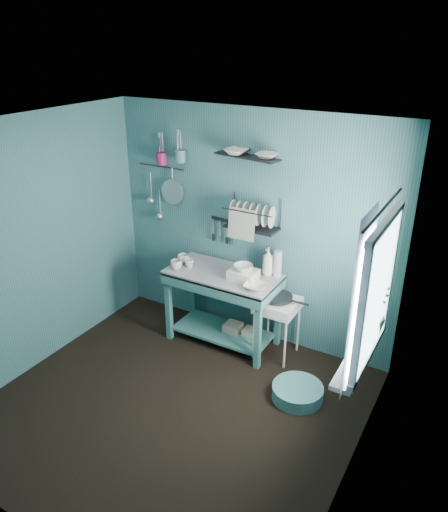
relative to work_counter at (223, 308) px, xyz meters
The scene contains 36 objects.
floor 1.24m from the work_counter, 83.03° to the right, with size 3.20×3.20×0.00m, color black.
ceiling 2.39m from the work_counter, 83.03° to the right, with size 3.20×3.20×0.00m, color silver.
wall_back 0.91m from the work_counter, 67.39° to the left, with size 3.20×3.20×0.00m, color #34646B.
wall_front 2.79m from the work_counter, 86.95° to the right, with size 3.20×3.20×0.00m, color #34646B.
wall_left 2.04m from the work_counter, 141.50° to the right, with size 3.00×3.00×0.00m, color #34646B.
wall_right 2.25m from the work_counter, 33.66° to the right, with size 3.00×3.00×0.00m, color #34646B.
work_counter is the anchor object (origin of this frame).
mug_left 0.69m from the work_counter, 161.57° to the right, with size 0.12×0.12×0.10m, color silver.
mug_mid 0.60m from the work_counter, behind, with size 0.10×0.10×0.09m, color silver.
mug_right 0.69m from the work_counter, behind, with size 0.12×0.12×0.10m, color silver.
wash_tub 0.53m from the work_counter, ahead, with size 0.28×0.22×0.10m, color silver.
tub_bowl 0.61m from the work_counter, ahead, with size 0.20×0.20×0.06m, color silver.
soap_bottle 0.74m from the work_counter, 25.46° to the left, with size 0.12×0.12×0.30m, color silver.
water_bottle 0.80m from the work_counter, 22.93° to the left, with size 0.09×0.09×0.28m, color #A9B8BC.
counter_bowl 0.65m from the work_counter, 18.43° to the right, with size 0.22×0.22×0.05m, color silver.
hotplate_stand 0.62m from the work_counter, ahead, with size 0.41×0.41×0.65m, color silver.
frying_pan 0.67m from the work_counter, ahead, with size 0.30×0.30×0.04m, color black.
knife_strip 0.95m from the work_counter, 118.44° to the left, with size 0.32×0.02×0.03m, color black.
dish_rack 1.09m from the work_counter, 43.78° to the left, with size 0.55×0.24×0.32m, color black.
upper_shelf 1.64m from the work_counter, 61.39° to the left, with size 0.70×0.18×0.01m, color black.
shelf_bowl_left 1.65m from the work_counter, 86.22° to the left, with size 0.23×0.23×0.06m, color silver.
shelf_bowl_right 1.73m from the work_counter, 34.80° to the left, with size 0.20×0.20×0.05m, color silver.
utensil_cup_magenta 1.75m from the work_counter, 164.19° to the left, with size 0.11×0.11×0.13m, color #A11D5B.
utensil_cup_teal 1.69m from the work_counter, 158.75° to the left, with size 0.11×0.11×0.13m, color teal.
colander 1.40m from the work_counter, 160.40° to the left, with size 0.28×0.28×0.03m, color #AEB1B7.
ladle_outer 1.62m from the work_counter, 164.99° to the left, with size 0.01×0.01×0.30m, color #AEB1B7.
ladle_inner 1.42m from the work_counter, 163.38° to the left, with size 0.01×0.01×0.30m, color #AEB1B7.
hook_rail 1.70m from the work_counter, 162.21° to the left, with size 0.01×0.01×0.60m, color black.
window_glass 2.11m from the work_counter, 22.35° to the right, with size 1.10×1.10×0.00m, color white.
windowsill 1.83m from the work_counter, 23.38° to the right, with size 0.16×0.95×0.04m, color silver.
curtain 2.20m from the work_counter, 31.29° to the right, with size 1.35×1.35×0.00m, color white.
curtain_rod 2.45m from the work_counter, 22.88° to the right, with size 0.02×0.02×1.05m, color black.
potted_plant 1.80m from the work_counter, 14.71° to the right, with size 0.28×0.28×0.50m, color #2B6D30.
storage_tin_large 0.33m from the work_counter, 26.57° to the left, with size 0.18×0.18×0.22m, color tan.
storage_tin_small 0.45m from the work_counter, 14.93° to the left, with size 0.15×0.15×0.20m, color tan.
floor_basin 1.24m from the work_counter, 23.86° to the right, with size 0.48×0.48×0.13m, color teal.
Camera 1 is at (2.20, -2.90, 3.15)m, focal length 35.00 mm.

